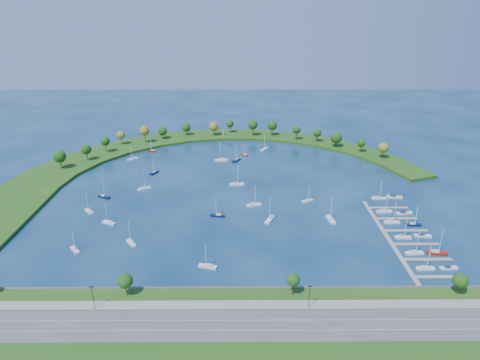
{
  "coord_description": "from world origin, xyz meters",
  "views": [
    {
      "loc": [
        3.64,
        -239.65,
        105.47
      ],
      "look_at": [
        5.0,
        5.0,
        4.0
      ],
      "focal_mm": 30.96,
      "sensor_mm": 36.0,
      "label": 1
    }
  ],
  "objects_px": {
    "moored_boat_1": "(236,160)",
    "moored_boat_16": "(104,196)",
    "moored_boat_10": "(245,155)",
    "moored_boat_18": "(152,151)",
    "moored_boat_12": "(237,184)",
    "moored_boat_17": "(221,160)",
    "docked_boat_8": "(384,211)",
    "moored_boat_8": "(109,222)",
    "docked_boat_1": "(449,268)",
    "moored_boat_3": "(133,159)",
    "moored_boat_19": "(89,211)",
    "docked_boat_6": "(392,222)",
    "moored_boat_4": "(254,204)",
    "docked_boat_9": "(404,213)",
    "dock_system": "(402,237)",
    "moored_boat_14": "(131,242)",
    "moored_boat_6": "(308,200)",
    "moored_boat_7": "(75,249)",
    "moored_boat_9": "(270,219)",
    "docked_boat_7": "(414,224)",
    "docked_boat_0": "(425,268)",
    "moored_boat_11": "(208,266)",
    "docked_boat_2": "(414,252)",
    "harbor_tower": "(223,133)",
    "moored_boat_15": "(154,172)",
    "moored_boat_5": "(331,219)",
    "docked_boat_10": "(378,198)",
    "moored_boat_0": "(144,188)",
    "moored_boat_13": "(265,149)",
    "docked_boat_5": "(423,236)",
    "docked_boat_11": "(394,197)",
    "docked_boat_3": "(437,252)"
  },
  "relations": [
    {
      "from": "moored_boat_5",
      "to": "docked_boat_1",
      "type": "bearing_deg",
      "value": -145.19
    },
    {
      "from": "moored_boat_10",
      "to": "docked_boat_0",
      "type": "height_order",
      "value": "docked_boat_0"
    },
    {
      "from": "moored_boat_8",
      "to": "moored_boat_16",
      "type": "xyz_separation_m",
      "value": [
        -12.23,
        32.76,
        0.01
      ]
    },
    {
      "from": "docked_boat_2",
      "to": "docked_boat_3",
      "type": "bearing_deg",
      "value": -5.41
    },
    {
      "from": "moored_boat_8",
      "to": "moored_boat_9",
      "type": "distance_m",
      "value": 85.86
    },
    {
      "from": "moored_boat_4",
      "to": "docked_boat_10",
      "type": "height_order",
      "value": "moored_boat_4"
    },
    {
      "from": "moored_boat_1",
      "to": "docked_boat_0",
      "type": "height_order",
      "value": "moored_boat_1"
    },
    {
      "from": "docked_boat_5",
      "to": "docked_boat_6",
      "type": "bearing_deg",
      "value": 132.76
    },
    {
      "from": "docked_boat_0",
      "to": "moored_boat_18",
      "type": "bearing_deg",
      "value": 131.2
    },
    {
      "from": "moored_boat_16",
      "to": "docked_boat_2",
      "type": "xyz_separation_m",
      "value": [
        162.7,
        -63.09,
        0.01
      ]
    },
    {
      "from": "docked_boat_8",
      "to": "docked_boat_9",
      "type": "height_order",
      "value": "docked_boat_8"
    },
    {
      "from": "moored_boat_6",
      "to": "docked_boat_2",
      "type": "relative_size",
      "value": 0.86
    },
    {
      "from": "harbor_tower",
      "to": "docked_boat_1",
      "type": "distance_m",
      "value": 227.53
    },
    {
      "from": "moored_boat_4",
      "to": "moored_boat_18",
      "type": "distance_m",
      "value": 125.14
    },
    {
      "from": "moored_boat_0",
      "to": "docked_boat_7",
      "type": "bearing_deg",
      "value": -50.22
    },
    {
      "from": "moored_boat_4",
      "to": "moored_boat_15",
      "type": "distance_m",
      "value": 84.35
    },
    {
      "from": "moored_boat_7",
      "to": "docked_boat_8",
      "type": "distance_m",
      "value": 163.48
    },
    {
      "from": "moored_boat_3",
      "to": "moored_boat_6",
      "type": "distance_m",
      "value": 141.66
    },
    {
      "from": "moored_boat_0",
      "to": "docked_boat_9",
      "type": "relative_size",
      "value": 1.29
    },
    {
      "from": "docked_boat_7",
      "to": "moored_boat_19",
      "type": "bearing_deg",
      "value": 176.21
    },
    {
      "from": "docked_boat_11",
      "to": "docked_boat_9",
      "type": "bearing_deg",
      "value": -86.42
    },
    {
      "from": "docked_boat_5",
      "to": "moored_boat_7",
      "type": "bearing_deg",
      "value": -169.21
    },
    {
      "from": "moored_boat_8",
      "to": "docked_boat_1",
      "type": "bearing_deg",
      "value": -169.91
    },
    {
      "from": "moored_boat_15",
      "to": "docked_boat_9",
      "type": "xyz_separation_m",
      "value": [
        150.23,
        -62.15,
        -0.21
      ]
    },
    {
      "from": "moored_boat_6",
      "to": "moored_boat_17",
      "type": "bearing_deg",
      "value": 99.64
    },
    {
      "from": "docked_boat_6",
      "to": "moored_boat_18",
      "type": "bearing_deg",
      "value": 142.53
    },
    {
      "from": "moored_boat_1",
      "to": "moored_boat_13",
      "type": "bearing_deg",
      "value": 173.42
    },
    {
      "from": "moored_boat_7",
      "to": "moored_boat_12",
      "type": "height_order",
      "value": "moored_boat_12"
    },
    {
      "from": "docked_boat_9",
      "to": "moored_boat_6",
      "type": "bearing_deg",
      "value": 152.63
    },
    {
      "from": "moored_boat_18",
      "to": "moored_boat_3",
      "type": "bearing_deg",
      "value": 48.81
    },
    {
      "from": "moored_boat_3",
      "to": "docked_boat_7",
      "type": "bearing_deg",
      "value": 109.82
    },
    {
      "from": "moored_boat_3",
      "to": "moored_boat_4",
      "type": "bearing_deg",
      "value": 98.98
    },
    {
      "from": "moored_boat_12",
      "to": "moored_boat_3",
      "type": "bearing_deg",
      "value": 139.72
    },
    {
      "from": "moored_boat_9",
      "to": "docked_boat_5",
      "type": "distance_m",
      "value": 77.17
    },
    {
      "from": "moored_boat_17",
      "to": "moored_boat_1",
      "type": "bearing_deg",
      "value": 177.41
    },
    {
      "from": "moored_boat_14",
      "to": "moored_boat_19",
      "type": "distance_m",
      "value": 46.57
    },
    {
      "from": "moored_boat_11",
      "to": "docked_boat_9",
      "type": "bearing_deg",
      "value": -138.43
    },
    {
      "from": "moored_boat_1",
      "to": "moored_boat_16",
      "type": "distance_m",
      "value": 102.5
    },
    {
      "from": "moored_boat_10",
      "to": "moored_boat_18",
      "type": "relative_size",
      "value": 0.84
    },
    {
      "from": "moored_boat_14",
      "to": "docked_boat_7",
      "type": "height_order",
      "value": "moored_boat_14"
    },
    {
      "from": "moored_boat_1",
      "to": "docked_boat_2",
      "type": "bearing_deg",
      "value": 67.1
    },
    {
      "from": "harbor_tower",
      "to": "moored_boat_5",
      "type": "distance_m",
      "value": 168.95
    },
    {
      "from": "moored_boat_11",
      "to": "moored_boat_15",
      "type": "relative_size",
      "value": 1.06
    },
    {
      "from": "moored_boat_10",
      "to": "docked_boat_6",
      "type": "distance_m",
      "value": 133.98
    },
    {
      "from": "moored_boat_19",
      "to": "moored_boat_7",
      "type": "bearing_deg",
      "value": 145.3
    },
    {
      "from": "moored_boat_12",
      "to": "moored_boat_17",
      "type": "distance_m",
      "value": 47.75
    },
    {
      "from": "docked_boat_9",
      "to": "dock_system",
      "type": "bearing_deg",
      "value": -121.99
    },
    {
      "from": "moored_boat_18",
      "to": "docked_boat_8",
      "type": "bearing_deg",
      "value": 134.19
    },
    {
      "from": "docked_boat_0",
      "to": "docked_boat_10",
      "type": "relative_size",
      "value": 0.96
    },
    {
      "from": "moored_boat_19",
      "to": "docked_boat_6",
      "type": "xyz_separation_m",
      "value": [
        165.32,
        -13.67,
        0.02
      ]
    }
  ]
}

